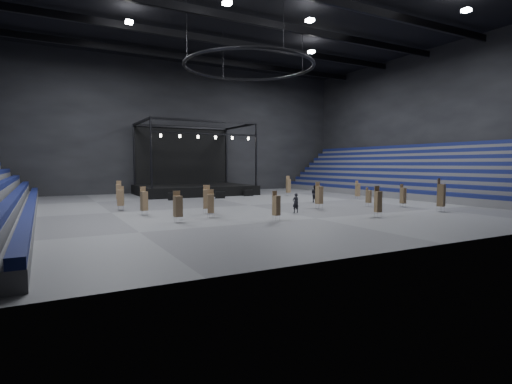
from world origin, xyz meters
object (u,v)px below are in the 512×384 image
chair_stack_10 (121,197)px  chair_stack_13 (207,198)px  chair_stack_9 (378,201)px  chair_stack_11 (368,196)px  chair_stack_6 (288,185)px  crew_member (315,194)px  chair_stack_5 (144,200)px  stage (192,183)px  chair_stack_2 (178,206)px  flight_case_right (248,193)px  chair_stack_7 (441,195)px  chair_stack_12 (403,195)px  flight_case_left (174,196)px  chair_stack_0 (358,190)px  chair_stack_1 (211,203)px  chair_stack_4 (119,191)px  chair_stack_8 (276,205)px  chair_stack_3 (319,195)px

chair_stack_10 → chair_stack_13: (5.53, -5.64, 0.11)m
chair_stack_9 → chair_stack_11: size_ratio=1.30×
chair_stack_9 → chair_stack_13: chair_stack_9 is taller
chair_stack_6 → crew_member: bearing=-95.1°
chair_stack_5 → chair_stack_9: bearing=-43.3°
stage → chair_stack_2: (-9.43, -24.18, -0.30)m
flight_case_right → chair_stack_7: (6.66, -21.87, 1.03)m
chair_stack_2 → chair_stack_12: chair_stack_2 is taller
flight_case_left → chair_stack_7: size_ratio=0.44×
flight_case_right → chair_stack_13: (-10.98, -14.27, 0.85)m
flight_case_right → chair_stack_0: size_ratio=0.54×
flight_case_left → chair_stack_13: bearing=-95.5°
chair_stack_1 → chair_stack_7: 18.98m
chair_stack_6 → chair_stack_11: chair_stack_6 is taller
chair_stack_12 → chair_stack_2: bearing=175.1°
flight_case_left → chair_stack_4: bearing=-173.2°
chair_stack_6 → chair_stack_11: 14.16m
chair_stack_11 → chair_stack_1: bearing=160.5°
chair_stack_2 → chair_stack_5: chair_stack_5 is taller
chair_stack_6 → chair_stack_12: bearing=-72.8°
chair_stack_5 → flight_case_right: bearing=27.2°
stage → chair_stack_7: size_ratio=5.12×
chair_stack_0 → chair_stack_8: 19.45m
chair_stack_4 → chair_stack_9: 25.10m
stage → chair_stack_2: stage is taller
stage → chair_stack_8: 26.44m
chair_stack_4 → chair_stack_6: 20.19m
stage → chair_stack_1: 23.90m
chair_stack_10 → chair_stack_6: bearing=37.7°
crew_member → chair_stack_13: bearing=101.9°
flight_case_left → chair_stack_13: 13.18m
chair_stack_4 → chair_stack_10: (-0.96, -6.76, -0.07)m
chair_stack_3 → chair_stack_10: bearing=148.7°
chair_stack_1 → chair_stack_4: chair_stack_4 is taller
chair_stack_3 → chair_stack_9: bearing=-95.0°
stage → chair_stack_6: (9.60, -8.22, -0.19)m
chair_stack_0 → chair_stack_2: bearing=-159.6°
chair_stack_8 → chair_stack_9: bearing=-27.3°
stage → chair_stack_5: (-10.54, -19.19, -0.30)m
chair_stack_0 → chair_stack_3: 10.86m
flight_case_left → chair_stack_10: 10.11m
chair_stack_0 → chair_stack_12: (-1.98, -8.09, 0.01)m
chair_stack_6 → chair_stack_12: chair_stack_6 is taller
chair_stack_4 → crew_member: (17.87, -8.61, -0.29)m
chair_stack_6 → flight_case_right: bearing=168.0°
chair_stack_7 → chair_stack_11: size_ratio=1.55×
chair_stack_2 → crew_member: size_ratio=1.19×
chair_stack_7 → chair_stack_10: 26.69m
chair_stack_1 → chair_stack_11: (15.88, 0.59, -0.15)m
chair_stack_11 → chair_stack_10: bearing=138.8°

